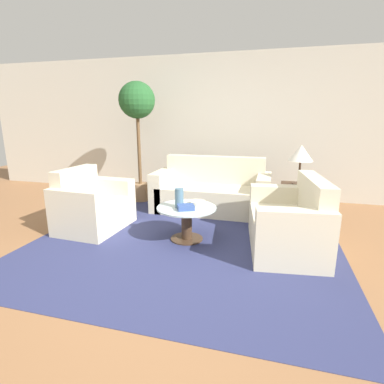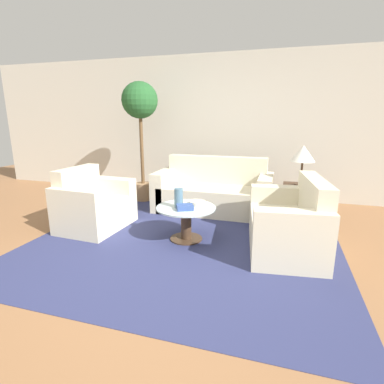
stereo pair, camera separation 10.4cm
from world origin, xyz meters
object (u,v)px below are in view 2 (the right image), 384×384
table_lamp (303,155)px  potted_plant (140,112)px  sofa_main (214,193)px  vase (179,198)px  loveseat (291,226)px  bowl (197,203)px  coffee_table (186,219)px  book_stack (185,207)px  armchair (92,207)px

table_lamp → potted_plant: size_ratio=0.28×
sofa_main → vase: size_ratio=7.79×
potted_plant → vase: potted_plant is taller
loveseat → bowl: loveseat is taller
coffee_table → potted_plant: bearing=130.8°
book_stack → table_lamp: bearing=16.7°
potted_plant → vase: 2.23m
armchair → book_stack: (1.39, -0.16, 0.17)m
potted_plant → bowl: potted_plant is taller
armchair → vase: 1.31m
armchair → coffee_table: armchair is taller
potted_plant → sofa_main: bearing=-10.0°
sofa_main → potted_plant: bearing=170.0°
vase → bowl: bearing=42.1°
armchair → coffee_table: size_ratio=1.35×
armchair → vase: armchair is taller
table_lamp → loveseat: bearing=-96.6°
armchair → loveseat: 2.59m
armchair → table_lamp: size_ratio=1.71×
sofa_main → vase: (-0.13, -1.32, 0.26)m
vase → bowl: size_ratio=1.12×
sofa_main → potted_plant: 1.89m
loveseat → book_stack: 1.23m
table_lamp → potted_plant: 2.75m
sofa_main → loveseat: 1.69m
table_lamp → coffee_table: bearing=-139.2°
potted_plant → bowl: (1.42, -1.39, -1.12)m
potted_plant → coffee_table: bearing=-49.2°
potted_plant → bowl: bearing=-44.5°
sofa_main → armchair: bearing=-139.1°
coffee_table → potted_plant: (-1.31, 1.52, 1.29)m
loveseat → table_lamp: (0.13, 1.10, 0.68)m
sofa_main → bowl: bearing=-87.5°
table_lamp → book_stack: (-1.33, -1.28, -0.52)m
vase → armchair: bearing=176.0°
coffee_table → bowl: bearing=51.6°
table_lamp → potted_plant: potted_plant is taller
sofa_main → potted_plant: (-1.37, 0.24, 1.28)m
armchair → coffee_table: bearing=-89.0°
potted_plant → table_lamp: bearing=-7.5°
loveseat → vase: bearing=-92.6°
loveseat → book_stack: bearing=-88.8°
armchair → loveseat: size_ratio=0.74×
sofa_main → coffee_table: (-0.05, -1.28, -0.01)m
book_stack → potted_plant: bearing=102.2°
sofa_main → vase: 1.35m
table_lamp → book_stack: table_lamp is taller
bowl → book_stack: (-0.08, -0.24, 0.01)m
potted_plant → book_stack: potted_plant is taller
loveseat → armchair: bearing=-96.8°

